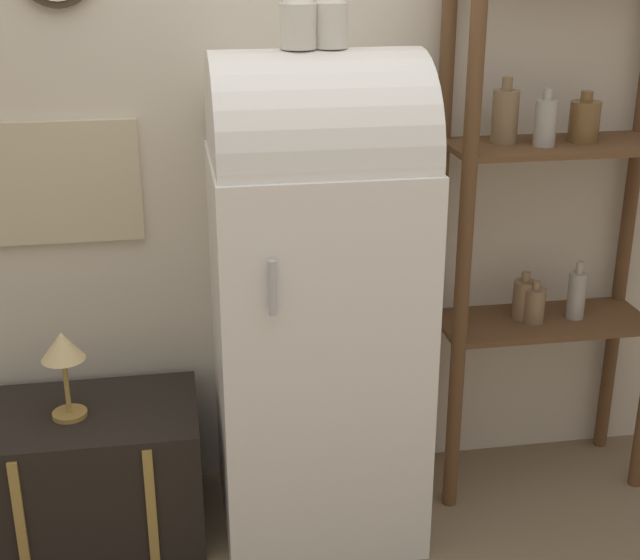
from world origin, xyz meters
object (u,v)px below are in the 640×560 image
object	(u,v)px
vase_left	(298,16)
desk_lamp	(63,354)
refrigerator	(316,292)
vase_center	(331,16)
suitcase_trunk	(92,472)

from	to	relation	value
vase_left	desk_lamp	bearing A→B (deg)	178.17
refrigerator	vase_center	distance (m)	0.85
vase_center	desk_lamp	distance (m)	1.31
refrigerator	vase_left	bearing A→B (deg)	-167.17
vase_left	vase_center	distance (m)	0.09
vase_center	desk_lamp	xyz separation A→B (m)	(-0.84, 0.02, -1.00)
suitcase_trunk	vase_center	size ratio (longest dim) A/B	3.73
refrigerator	suitcase_trunk	xyz separation A→B (m)	(-0.75, 0.03, -0.61)
suitcase_trunk	refrigerator	bearing A→B (deg)	-2.60
refrigerator	vase_center	world-z (taller)	vase_center
vase_left	vase_center	size ratio (longest dim) A/B	1.00
suitcase_trunk	vase_center	distance (m)	1.66
refrigerator	desk_lamp	world-z (taller)	refrigerator
suitcase_trunk	vase_left	distance (m)	1.61
suitcase_trunk	vase_left	world-z (taller)	vase_left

